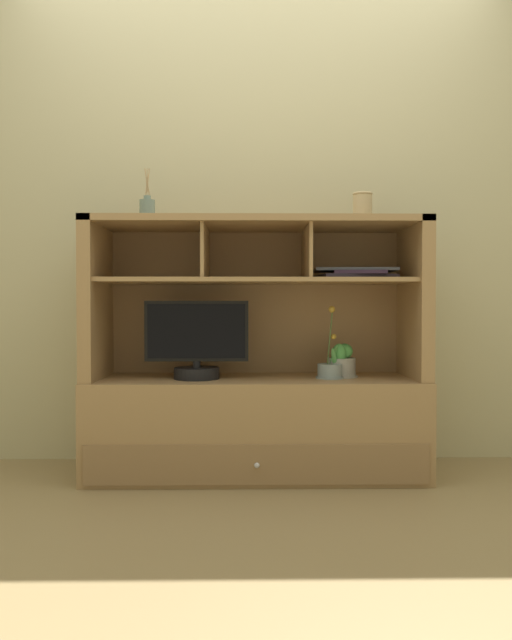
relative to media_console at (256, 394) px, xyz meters
The scene contains 9 objects.
floor_plane 0.38m from the media_console, 90.00° to the right, with size 6.00×6.00×0.02m, color olive.
back_wall 1.06m from the media_console, 90.00° to the left, with size 6.00×0.02×2.80m, color tan.
media_console is the anchor object (origin of this frame).
tv_monitor 0.37m from the media_console, behind, with size 0.48×0.21×0.36m.
potted_orchid 0.37m from the media_console, ahead, with size 0.13×0.13×0.34m.
potted_fern 0.43m from the media_console, ahead, with size 0.15×0.15×0.16m.
magazine_stack_left 0.74m from the media_console, ahead, with size 0.39×0.29×0.05m.
diffuser_bottle 1.01m from the media_console, behind, with size 0.07×0.07×0.24m.
ceramic_vase 1.02m from the media_console, ahead, with size 0.09×0.09×0.14m.
Camera 1 is at (-0.04, -2.87, 0.79)m, focal length 34.19 mm.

